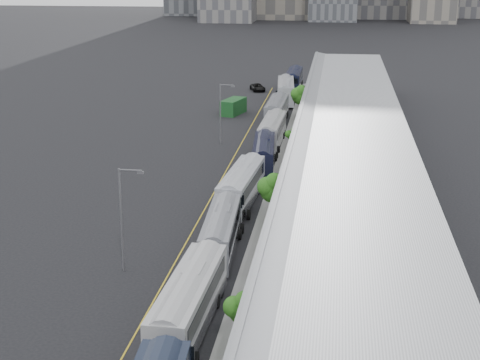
% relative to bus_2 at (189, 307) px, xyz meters
% --- Properties ---
extents(sidewalk, '(10.00, 170.00, 0.12)m').
position_rel_bus_2_xyz_m(sidewalk, '(7.05, 19.65, -1.58)').
color(sidewalk, gray).
rests_on(sidewalk, ground).
extents(lane_line, '(0.12, 160.00, 0.02)m').
position_rel_bus_2_xyz_m(lane_line, '(-3.45, 19.65, -1.63)').
color(lane_line, gold).
rests_on(lane_line, ground).
extents(depot, '(12.45, 160.40, 7.20)m').
position_rel_bus_2_xyz_m(depot, '(11.04, 19.65, 1.87)').
color(depot, gray).
rests_on(depot, ground).
extents(bus_2, '(3.09, 13.36, 3.88)m').
position_rel_bus_2_xyz_m(bus_2, '(0.00, 0.00, 0.00)').
color(bus_2, '#B7B7B9').
rests_on(bus_2, ground).
extents(bus_3, '(3.09, 12.25, 3.55)m').
position_rel_bus_2_xyz_m(bus_3, '(-0.07, 13.86, -0.14)').
color(bus_3, gray).
rests_on(bus_3, ground).
extents(bus_4, '(3.47, 13.14, 3.80)m').
position_rel_bus_2_xyz_m(bus_4, '(-0.02, 26.96, -0.04)').
color(bus_4, silver).
rests_on(bus_4, ground).
extents(bus_5, '(3.33, 12.19, 3.52)m').
position_rel_bus_2_xyz_m(bus_5, '(0.84, 40.84, -0.16)').
color(bus_5, black).
rests_on(bus_5, ground).
extents(bus_6, '(2.86, 12.86, 3.75)m').
position_rel_bus_2_xyz_m(bus_6, '(0.76, 52.82, -0.06)').
color(bus_6, '#B8B8BA').
rests_on(bus_6, ground).
extents(bus_7, '(2.88, 12.95, 3.77)m').
position_rel_bus_2_xyz_m(bus_7, '(0.14, 67.14, -0.05)').
color(bus_7, gray).
rests_on(bus_7, ground).
extents(bus_8, '(3.81, 13.98, 4.04)m').
position_rel_bus_2_xyz_m(bus_8, '(0.26, 84.24, 0.07)').
color(bus_8, '#B3B6BE').
rests_on(bus_8, ground).
extents(bus_9, '(2.93, 13.15, 3.84)m').
position_rel_bus_2_xyz_m(bus_9, '(0.83, 98.61, -0.02)').
color(bus_9, black).
rests_on(bus_9, ground).
extents(tree_1, '(1.84, 1.84, 4.05)m').
position_rel_bus_2_xyz_m(tree_1, '(3.93, -2.45, 1.47)').
color(tree_1, black).
rests_on(tree_1, ground).
extents(tree_2, '(2.49, 2.49, 4.88)m').
position_rel_bus_2_xyz_m(tree_2, '(3.60, 21.86, 1.98)').
color(tree_2, black).
rests_on(tree_2, ground).
extents(tree_3, '(1.26, 1.26, 4.46)m').
position_rel_bus_2_xyz_m(tree_3, '(4.22, 42.25, 2.08)').
color(tree_3, black).
rests_on(tree_3, ground).
extents(tree_4, '(2.71, 2.71, 5.22)m').
position_rel_bus_2_xyz_m(tree_4, '(3.49, 71.32, 2.22)').
color(tree_4, black).
rests_on(tree_4, ground).
extents(street_lamp_near, '(2.04, 0.22, 8.54)m').
position_rel_bus_2_xyz_m(street_lamp_near, '(-6.98, 8.83, 3.31)').
color(street_lamp_near, '#59595E').
rests_on(street_lamp_near, ground).
extents(street_lamp_far, '(2.04, 0.22, 8.21)m').
position_rel_bus_2_xyz_m(street_lamp_far, '(-6.02, 52.10, 3.15)').
color(street_lamp_far, '#59595E').
rests_on(street_lamp_far, ground).
extents(shipping_container, '(3.82, 6.21, 2.44)m').
position_rel_bus_2_xyz_m(shipping_container, '(-7.42, 72.76, -0.42)').
color(shipping_container, '#14441B').
rests_on(shipping_container, ground).
extents(suv, '(3.73, 5.42, 1.38)m').
position_rel_bus_2_xyz_m(suv, '(-5.95, 95.52, -0.95)').
color(suv, black).
rests_on(suv, ground).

